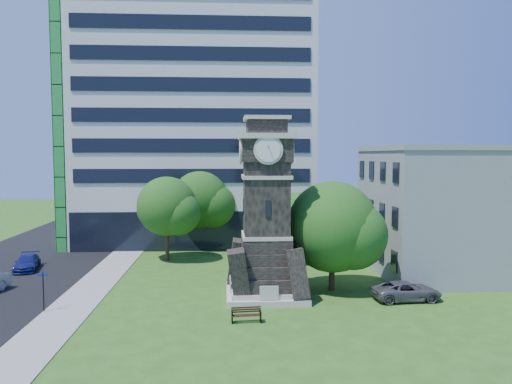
{
  "coord_description": "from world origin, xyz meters",
  "views": [
    {
      "loc": [
        0.31,
        -31.52,
        9.67
      ],
      "look_at": [
        2.62,
        7.12,
        6.79
      ],
      "focal_mm": 35.0,
      "sensor_mm": 36.0,
      "label": 1
    }
  ],
  "objects": [
    {
      "name": "car_east_lot",
      "position": [
        12.26,
        0.41,
        0.63
      ],
      "size": [
        4.69,
        2.41,
        1.27
      ],
      "primitive_type": "imported",
      "rotation": [
        0.0,
        0.0,
        1.64
      ],
      "color": "#535258",
      "rests_on": "ground"
    },
    {
      "name": "office_low",
      "position": [
        19.97,
        8.0,
        5.21
      ],
      "size": [
        15.2,
        12.2,
        10.4
      ],
      "color": "gray",
      "rests_on": "ground"
    },
    {
      "name": "tree_east",
      "position": [
        7.91,
        3.18,
        4.41
      ],
      "size": [
        7.14,
        6.49,
        7.84
      ],
      "rotation": [
        0.0,
        0.0,
        -0.41
      ],
      "color": "#332114",
      "rests_on": "ground"
    },
    {
      "name": "tree_nc",
      "position": [
        -2.26,
        19.76,
        4.99
      ],
      "size": [
        7.02,
        6.38,
        8.39
      ],
      "rotation": [
        0.0,
        0.0,
        0.35
      ],
      "color": "#332114",
      "rests_on": "ground"
    },
    {
      "name": "street_sign",
      "position": [
        -10.94,
        -0.73,
        1.56
      ],
      "size": [
        0.6,
        0.06,
        2.49
      ],
      "rotation": [
        0.0,
        0.0,
        0.22
      ],
      "color": "black",
      "rests_on": "ground"
    },
    {
      "name": "tree_ne",
      "position": [
        6.6,
        12.55,
        3.68
      ],
      "size": [
        5.5,
        5.0,
        6.34
      ],
      "rotation": [
        0.0,
        0.0,
        -0.12
      ],
      "color": "#332114",
      "rests_on": "ground"
    },
    {
      "name": "tree_nw",
      "position": [
        -5.04,
        14.05,
        4.82
      ],
      "size": [
        5.95,
        5.41,
        7.72
      ],
      "rotation": [
        0.0,
        0.0,
        0.06
      ],
      "color": "#332114",
      "rests_on": "ground"
    },
    {
      "name": "sidewalk",
      "position": [
        -9.5,
        5.0,
        0.03
      ],
      "size": [
        3.0,
        70.0,
        0.06
      ],
      "primitive_type": "cube",
      "color": "gray",
      "rests_on": "ground"
    },
    {
      "name": "park_bench",
      "position": [
        1.43,
        -3.31,
        0.48
      ],
      "size": [
        1.74,
        0.46,
        0.9
      ],
      "rotation": [
        0.0,
        0.0,
        0.09
      ],
      "color": "black",
      "rests_on": "ground"
    },
    {
      "name": "office_tall",
      "position": [
        -3.2,
        25.84,
        14.22
      ],
      "size": [
        26.2,
        15.11,
        28.6
      ],
      "color": "silver",
      "rests_on": "ground"
    },
    {
      "name": "car_street_north",
      "position": [
        -16.48,
        10.94,
        0.62
      ],
      "size": [
        2.61,
        4.57,
        1.25
      ],
      "primitive_type": "imported",
      "rotation": [
        0.0,
        0.0,
        0.21
      ],
      "color": "navy",
      "rests_on": "ground"
    },
    {
      "name": "ground",
      "position": [
        0.0,
        0.0,
        0.0
      ],
      "size": [
        160.0,
        160.0,
        0.0
      ],
      "primitive_type": "plane",
      "color": "#2C5618",
      "rests_on": "ground"
    },
    {
      "name": "clock_tower",
      "position": [
        3.0,
        2.0,
        5.28
      ],
      "size": [
        5.4,
        5.4,
        12.22
      ],
      "color": "#BFB5A6",
      "rests_on": "ground"
    }
  ]
}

